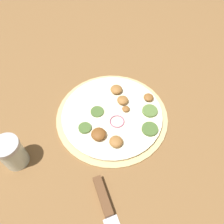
{
  "coord_description": "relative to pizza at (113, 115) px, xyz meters",
  "views": [
    {
      "loc": [
        0.16,
        0.33,
        0.52
      ],
      "look_at": [
        0.0,
        0.0,
        0.02
      ],
      "focal_mm": 35.0,
      "sensor_mm": 36.0,
      "label": 1
    }
  ],
  "objects": [
    {
      "name": "pizza",
      "position": [
        0.0,
        0.0,
        0.0
      ],
      "size": [
        0.32,
        0.32,
        0.03
      ],
      "color": "#D6B77A",
      "rests_on": "ground_plane"
    },
    {
      "name": "ground_plane",
      "position": [
        0.0,
        -0.0,
        -0.01
      ],
      "size": [
        3.0,
        3.0,
        0.0
      ],
      "primitive_type": "plane",
      "color": "brown"
    },
    {
      "name": "knife",
      "position": [
        0.12,
        0.24,
        -0.0
      ],
      "size": [
        0.05,
        0.29,
        0.02
      ],
      "rotation": [
        0.0,
        0.0,
        1.48
      ],
      "color": "silver",
      "rests_on": "ground_plane"
    },
    {
      "name": "spice_jar",
      "position": [
        0.28,
        0.02,
        0.04
      ],
      "size": [
        0.06,
        0.06,
        0.09
      ],
      "color": "silver",
      "rests_on": "ground_plane"
    }
  ]
}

